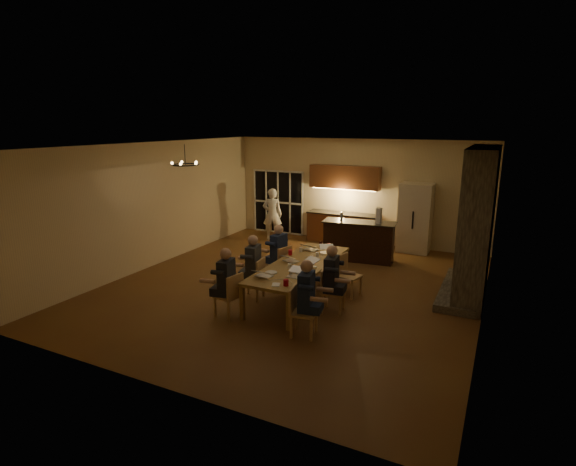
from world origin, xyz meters
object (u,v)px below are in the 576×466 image
(mug_front, at_px, (290,266))
(plate_left, at_px, (271,272))
(chair_left_mid, at_px, (252,278))
(person_left_near, at_px, (227,283))
(laptop_e, at_px, (311,245))
(person_right_mid, at_px, (331,280))
(laptop_c, at_px, (291,256))
(chair_right_far, at_px, (349,276))
(refrigerator, at_px, (415,218))
(redcup_near, at_px, (286,283))
(person_right_near, at_px, (306,298))
(mug_mid, at_px, (317,255))
(laptop_d, at_px, (308,261))
(can_cola, at_px, (321,244))
(chair_right_near, at_px, (304,312))
(person_left_mid, at_px, (253,267))
(plate_far, at_px, (332,257))
(person_left_far, at_px, (279,253))
(laptop_a, at_px, (264,271))
(chandelier, at_px, (185,165))
(standing_person, at_px, (272,214))
(redcup_far, at_px, (329,246))
(bar_island, at_px, (359,241))
(chair_right_mid, at_px, (333,291))
(can_silver, at_px, (291,271))
(laptop_f, at_px, (327,248))
(laptop_b, at_px, (295,272))
(bar_bottle, at_px, (341,217))
(redcup_mid, at_px, (290,253))
(dining_table, at_px, (300,280))
(mug_back, at_px, (301,250))
(plate_near, at_px, (302,273))

(mug_front, bearing_deg, plate_left, -115.61)
(chair_left_mid, xyz_separation_m, person_left_near, (0.03, -1.02, 0.24))
(person_left_near, xyz_separation_m, laptop_e, (0.64, 2.60, 0.17))
(person_right_mid, bearing_deg, laptop_c, 57.16)
(chair_right_far, bearing_deg, refrigerator, 4.74)
(laptop_c, distance_m, redcup_near, 1.49)
(person_right_near, relative_size, mug_mid, 13.80)
(chair_left_mid, relative_size, chair_right_far, 1.00)
(laptop_d, xyz_separation_m, can_cola, (-0.35, 1.56, -0.05))
(person_left_near, bearing_deg, chair_right_near, 77.17)
(chair_right_far, relative_size, mug_mid, 8.90)
(person_left_mid, distance_m, plate_far, 1.79)
(person_right_near, xyz_separation_m, can_cola, (-0.95, 3.01, 0.12))
(person_left_far, relative_size, laptop_a, 4.31)
(chair_right_near, distance_m, person_left_far, 2.84)
(refrigerator, bearing_deg, redcup_near, -101.30)
(person_left_mid, distance_m, chandelier, 2.80)
(standing_person, height_order, redcup_near, standing_person)
(person_left_far, distance_m, chandelier, 2.94)
(redcup_near, distance_m, redcup_far, 2.72)
(plate_left, bearing_deg, standing_person, 117.71)
(laptop_e, bearing_deg, person_right_mid, 137.12)
(bar_island, distance_m, chair_right_mid, 3.61)
(bar_island, relative_size, chandelier, 3.18)
(person_right_near, distance_m, can_silver, 1.16)
(chair_right_mid, relative_size, person_left_near, 0.64)
(can_cola, height_order, plate_left, can_cola)
(laptop_f, relative_size, redcup_near, 2.67)
(chandelier, relative_size, laptop_c, 1.91)
(laptop_d, height_order, can_silver, laptop_d)
(laptop_b, height_order, bar_bottle, bar_bottle)
(plate_left, bearing_deg, redcup_near, -41.38)
(mug_front, height_order, bar_bottle, bar_bottle)
(redcup_mid, relative_size, plate_left, 0.49)
(dining_table, bearing_deg, laptop_c, 170.15)
(laptop_c, relative_size, mug_back, 3.20)
(laptop_d, distance_m, laptop_e, 1.25)
(person_right_near, relative_size, bar_bottle, 5.75)
(mug_back, bearing_deg, plate_left, -86.92)
(person_left_mid, xyz_separation_m, bar_bottle, (0.75, 3.45, 0.51))
(laptop_b, bearing_deg, can_silver, 139.99)
(laptop_d, relative_size, redcup_near, 2.67)
(can_silver, bearing_deg, person_left_mid, 167.69)
(plate_near, bearing_deg, can_cola, 101.54)
(chair_right_near, xyz_separation_m, redcup_near, (-0.50, 0.30, 0.37))
(refrigerator, height_order, chair_right_far, refrigerator)
(bar_island, distance_m, can_cola, 1.74)
(chair_left_mid, xyz_separation_m, mug_mid, (1.01, 1.16, 0.36))
(chandelier, height_order, laptop_f, chandelier)
(chair_right_near, height_order, bar_bottle, bar_bottle)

